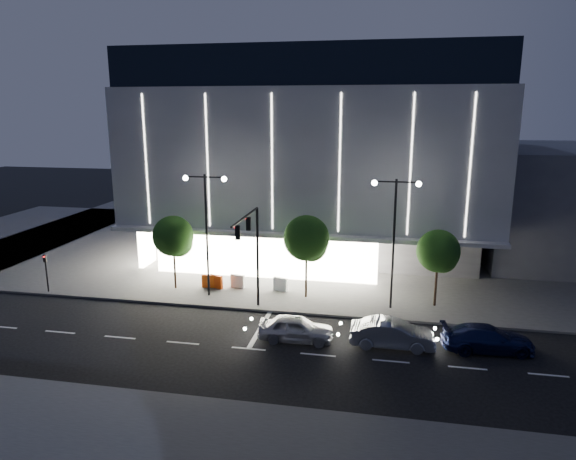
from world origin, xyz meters
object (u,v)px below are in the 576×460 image
(car_lead, at_px, (296,328))
(barrier_b, at_px, (238,281))
(ped_signal_far, at_px, (46,269))
(barrier_c, at_px, (216,282))
(tree_left, at_px, (174,238))
(street_lamp_west, at_px, (206,217))
(barrier_a, at_px, (209,281))
(car_second, at_px, (392,334))
(street_lamp_east, at_px, (394,225))
(tree_mid, at_px, (307,241))
(barrier_d, at_px, (280,284))
(car_third, at_px, (488,339))
(tree_right, at_px, (438,253))
(traffic_mast, at_px, (252,242))

(car_lead, height_order, barrier_b, car_lead)
(ped_signal_far, distance_m, barrier_c, 12.46)
(tree_left, height_order, barrier_c, tree_left)
(street_lamp_west, bearing_deg, barrier_b, 51.10)
(tree_left, distance_m, barrier_a, 4.21)
(car_second, bearing_deg, street_lamp_east, 0.22)
(tree_mid, height_order, barrier_d, tree_mid)
(street_lamp_east, xyz_separation_m, barrier_d, (-8.07, 1.91, -5.31))
(barrier_b, bearing_deg, ped_signal_far, -154.27)
(car_lead, bearing_deg, tree_left, 55.04)
(car_lead, relative_size, car_third, 0.88)
(car_second, xyz_separation_m, barrier_c, (-13.04, 7.26, -0.14))
(tree_right, bearing_deg, car_third, -69.44)
(street_lamp_east, bearing_deg, car_third, -44.09)
(street_lamp_west, height_order, car_third, street_lamp_west)
(street_lamp_west, xyz_separation_m, car_second, (13.05, -5.69, -5.16))
(tree_left, distance_m, barrier_b, 5.77)
(tree_right, bearing_deg, ped_signal_far, -174.86)
(ped_signal_far, xyz_separation_m, barrier_a, (11.47, 3.07, -1.24))
(tree_left, xyz_separation_m, barrier_b, (4.57, 0.96, -3.38))
(barrier_a, height_order, barrier_b, same)
(street_lamp_east, distance_m, barrier_a, 14.61)
(barrier_b, distance_m, barrier_c, 1.64)
(tree_right, height_order, car_third, tree_right)
(street_lamp_east, bearing_deg, street_lamp_west, 180.00)
(traffic_mast, xyz_separation_m, barrier_b, (-2.40, 4.64, -4.38))
(tree_mid, relative_size, car_lead, 1.37)
(street_lamp_east, xyz_separation_m, barrier_a, (-13.53, 1.57, -5.31))
(street_lamp_west, xyz_separation_m, barrier_a, (-0.53, 1.57, -5.31))
(ped_signal_far, bearing_deg, tree_left, 15.61)
(tree_mid, bearing_deg, street_lamp_east, -9.69)
(tree_mid, xyz_separation_m, barrier_d, (-2.10, 0.89, -3.68))
(tree_left, bearing_deg, barrier_c, 10.41)
(barrier_b, bearing_deg, tree_right, 7.58)
(ped_signal_far, distance_m, car_third, 30.60)
(street_lamp_west, relative_size, barrier_d, 8.18)
(car_third, height_order, barrier_a, car_third)
(traffic_mast, xyz_separation_m, car_lead, (3.48, -3.26, -4.27))
(ped_signal_far, distance_m, tree_left, 9.61)
(car_second, xyz_separation_m, barrier_a, (-13.58, 7.26, -0.14))
(car_second, distance_m, barrier_d, 11.12)
(ped_signal_far, xyz_separation_m, tree_left, (9.03, 2.52, 2.15))
(street_lamp_west, xyz_separation_m, ped_signal_far, (-12.00, -1.50, -4.07))
(street_lamp_west, distance_m, barrier_c, 5.53)
(traffic_mast, bearing_deg, tree_mid, 50.58)
(street_lamp_east, xyz_separation_m, car_third, (5.35, -5.19, -5.22))
(car_lead, xyz_separation_m, car_third, (10.87, 0.74, -0.03))
(car_lead, bearing_deg, tree_right, -52.28)
(ped_signal_far, bearing_deg, barrier_d, 11.38)
(tree_mid, distance_m, tree_right, 9.01)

